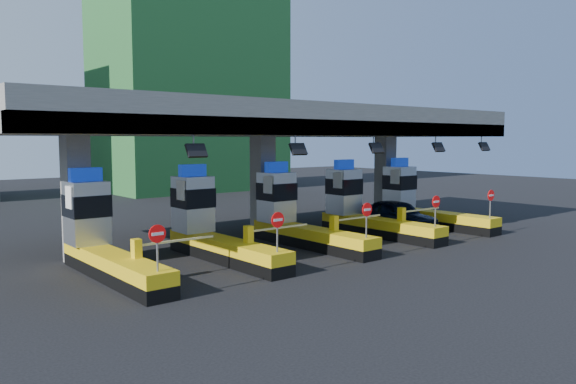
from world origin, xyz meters
TOP-DOWN VIEW (x-y plane):
  - ground at (0.00, 0.00)m, footprint 120.00×120.00m
  - toll_canopy at (0.00, 2.87)m, footprint 28.00×12.09m
  - toll_lane_far_left at (-10.00, 0.28)m, footprint 4.43×8.00m
  - toll_lane_left at (-5.00, 0.28)m, footprint 4.43×8.00m
  - toll_lane_center at (0.00, 0.28)m, footprint 4.43×8.00m
  - toll_lane_right at (5.00, 0.28)m, footprint 4.43×8.00m
  - toll_lane_far_right at (10.00, 0.28)m, footprint 4.43×8.00m
  - bg_building_scaffold at (12.00, 32.00)m, footprint 18.00×12.00m
  - van at (7.48, -0.16)m, footprint 2.78×5.50m

SIDE VIEW (x-z plane):
  - ground at x=0.00m, z-range 0.00..0.00m
  - van at x=7.48m, z-range 0.00..1.80m
  - toll_lane_far_left at x=-10.00m, z-range -0.68..3.47m
  - toll_lane_left at x=-5.00m, z-range -0.68..3.47m
  - toll_lane_center at x=0.00m, z-range -0.68..3.47m
  - toll_lane_right at x=5.00m, z-range -0.68..3.47m
  - toll_lane_far_right at x=10.00m, z-range -0.68..3.47m
  - toll_canopy at x=0.00m, z-range 2.63..9.63m
  - bg_building_scaffold at x=12.00m, z-range 0.00..28.00m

